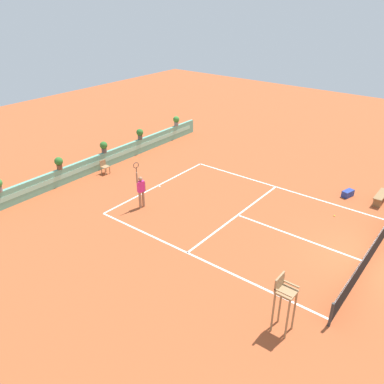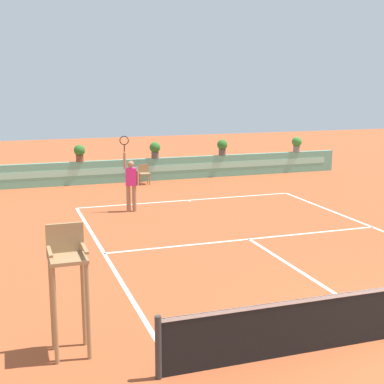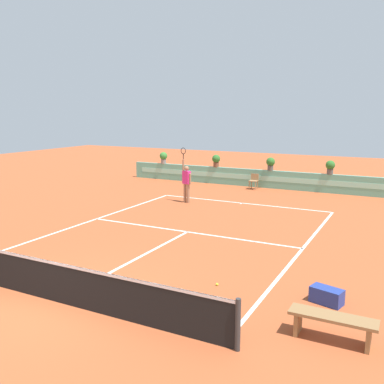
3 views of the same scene
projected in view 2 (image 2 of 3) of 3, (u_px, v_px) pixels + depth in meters
The scene contains 10 objects.
ground_plane at pixel (255, 243), 15.32m from camera, with size 60.00×60.00×0.00m, color #A84C28.
court_lines at pixel (245, 236), 15.99m from camera, with size 8.32×11.94×0.01m.
back_wall_barrier at pixel (156, 169), 24.87m from camera, with size 18.00×0.21×1.00m.
umpire_chair at pixel (68, 275), 8.91m from camera, with size 0.60×0.60×2.14m.
ball_kid_chair at pixel (144, 173), 23.96m from camera, with size 0.44×0.44×0.85m.
tennis_player at pixel (131, 181), 18.84m from camera, with size 0.61×0.30×2.58m.
potted_plant_left at pixel (80, 152), 23.63m from camera, with size 0.48×0.48×0.72m.
potted_plant_right at pixel (222, 146), 25.69m from camera, with size 0.48×0.48×0.72m.
potted_plant_centre at pixel (155, 149), 24.67m from camera, with size 0.48×0.48×0.72m.
potted_plant_far_right at pixel (297, 143), 26.91m from camera, with size 0.48×0.48×0.72m.
Camera 2 is at (-6.40, -7.40, 4.39)m, focal length 52.13 mm.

